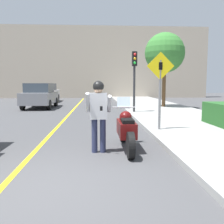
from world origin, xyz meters
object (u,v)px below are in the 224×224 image
object	(u,v)px
motorcycle	(126,130)
traffic_light	(134,70)
crossing_sign	(160,83)
street_tree	(165,53)
person_biker	(99,109)
parked_car_grey	(40,95)
parked_car_white	(46,93)

from	to	relation	value
motorcycle	traffic_light	bearing A→B (deg)	80.03
motorcycle	traffic_light	size ratio (longest dim) A/B	0.71
crossing_sign	street_tree	size ratio (longest dim) A/B	0.53
motorcycle	person_biker	bearing A→B (deg)	-158.16
motorcycle	parked_car_grey	distance (m)	12.01
crossing_sign	parked_car_white	distance (m)	16.21
traffic_light	parked_car_grey	xyz separation A→B (m)	(-5.88, 3.88, -1.53)
person_biker	parked_car_white	size ratio (longest dim) A/B	0.41
traffic_light	street_tree	bearing A→B (deg)	50.98
person_biker	crossing_sign	distance (m)	3.08
motorcycle	parked_car_white	world-z (taller)	parked_car_white
motorcycle	person_biker	distance (m)	0.93
crossing_sign	parked_car_white	bearing A→B (deg)	114.35
traffic_light	parked_car_white	bearing A→B (deg)	124.81
motorcycle	person_biker	world-z (taller)	person_biker
person_biker	parked_car_grey	distance (m)	12.02
crossing_sign	person_biker	bearing A→B (deg)	-132.35
traffic_light	person_biker	bearing A→B (deg)	-104.69
motorcycle	crossing_sign	bearing A→B (deg)	55.58
crossing_sign	parked_car_white	xyz separation A→B (m)	(-6.67, 14.75, -0.81)
traffic_light	parked_car_grey	world-z (taller)	traffic_light
parked_car_grey	parked_car_white	xyz separation A→B (m)	(-0.72, 5.61, 0.00)
person_biker	parked_car_grey	size ratio (longest dim) A/B	0.41
person_biker	traffic_light	world-z (taller)	traffic_light
street_tree	parked_car_white	bearing A→B (deg)	144.23
parked_car_white	street_tree	bearing A→B (deg)	-35.77
crossing_sign	parked_car_grey	xyz separation A→B (m)	(-5.95, 9.13, -0.81)
motorcycle	parked_car_grey	bearing A→B (deg)	112.61
crossing_sign	parked_car_white	world-z (taller)	crossing_sign
parked_car_grey	parked_car_white	size ratio (longest dim) A/B	1.00
parked_car_grey	parked_car_white	distance (m)	5.66
street_tree	motorcycle	bearing A→B (deg)	-109.91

